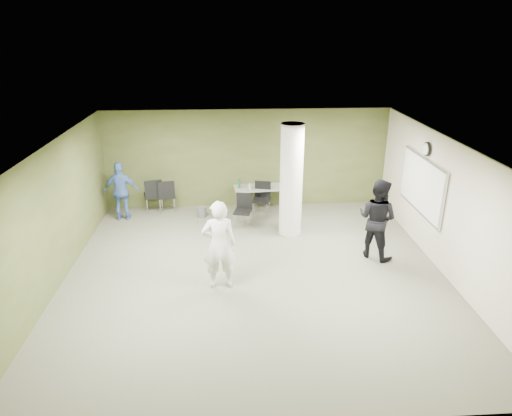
{
  "coord_description": "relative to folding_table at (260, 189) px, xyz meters",
  "views": [
    {
      "loc": [
        -0.5,
        -8.51,
        4.93
      ],
      "look_at": [
        0.08,
        1.0,
        1.1
      ],
      "focal_mm": 32.0,
      "sensor_mm": 36.0,
      "label": 1
    }
  ],
  "objects": [
    {
      "name": "whiteboard",
      "position": [
        3.58,
        -2.35,
        0.85
      ],
      "size": [
        0.05,
        2.3,
        1.3
      ],
      "color": "silver",
      "rests_on": "wall_right_cream"
    },
    {
      "name": "wall_left",
      "position": [
        -4.34,
        -3.55,
        0.75
      ],
      "size": [
        0.02,
        8.0,
        2.8
      ],
      "primitive_type": "cube",
      "color": "#454C24",
      "rests_on": "floor"
    },
    {
      "name": "chair_back_left",
      "position": [
        -2.97,
        0.01,
        -0.07
      ],
      "size": [
        0.6,
        0.6,
        1.0
      ],
      "rotation": [
        0.0,
        0.0,
        3.38
      ],
      "color": "black",
      "rests_on": "floor"
    },
    {
      "name": "column",
      "position": [
        0.66,
        -1.55,
        0.75
      ],
      "size": [
        0.56,
        0.56,
        2.8
      ],
      "primitive_type": "cylinder",
      "color": "silver",
      "rests_on": "floor"
    },
    {
      "name": "folding_table",
      "position": [
        0.0,
        0.0,
        0.0
      ],
      "size": [
        1.53,
        0.77,
        0.95
      ],
      "rotation": [
        0.0,
        0.0,
        0.08
      ],
      "color": "gray",
      "rests_on": "floor"
    },
    {
      "name": "wall_right_cream",
      "position": [
        3.66,
        -3.55,
        0.75
      ],
      "size": [
        0.02,
        8.0,
        2.8
      ],
      "primitive_type": "cube",
      "color": "beige",
      "rests_on": "floor"
    },
    {
      "name": "woman_white",
      "position": [
        -1.08,
        -4.01,
        0.27
      ],
      "size": [
        0.71,
        0.5,
        1.85
      ],
      "primitive_type": "imported",
      "rotation": [
        0.0,
        0.0,
        3.23
      ],
      "color": "silver",
      "rests_on": "floor"
    },
    {
      "name": "floor",
      "position": [
        -0.34,
        -3.55,
        -0.65
      ],
      "size": [
        8.0,
        8.0,
        0.0
      ],
      "primitive_type": "plane",
      "color": "#575645",
      "rests_on": "ground"
    },
    {
      "name": "chair_back_right",
      "position": [
        -2.62,
        0.02,
        -0.1
      ],
      "size": [
        0.56,
        0.56,
        0.96
      ],
      "rotation": [
        0.0,
        0.0,
        3.34
      ],
      "color": "black",
      "rests_on": "floor"
    },
    {
      "name": "wall_back",
      "position": [
        -0.34,
        0.45,
        0.75
      ],
      "size": [
        8.0,
        2.8,
        0.02
      ],
      "primitive_type": "cube",
      "rotation": [
        1.57,
        0.0,
        0.0
      ],
      "color": "#454C24",
      "rests_on": "floor"
    },
    {
      "name": "chair_table_right",
      "position": [
        0.04,
        -0.29,
        -0.11
      ],
      "size": [
        0.56,
        0.56,
        0.93
      ],
      "rotation": [
        0.0,
        0.0,
        -0.25
      ],
      "color": "black",
      "rests_on": "floor"
    },
    {
      "name": "man_black",
      "position": [
        2.42,
        -2.92,
        0.27
      ],
      "size": [
        1.13,
        1.13,
        1.85
      ],
      "primitive_type": "imported",
      "rotation": [
        0.0,
        0.0,
        2.36
      ],
      "color": "black",
      "rests_on": "floor"
    },
    {
      "name": "chair_table_left",
      "position": [
        -0.5,
        -1.02,
        -0.15
      ],
      "size": [
        0.52,
        0.52,
        0.87
      ],
      "rotation": [
        0.0,
        0.0,
        -0.25
      ],
      "color": "black",
      "rests_on": "floor"
    },
    {
      "name": "wastebasket",
      "position": [
        -1.63,
        -0.38,
        -0.51
      ],
      "size": [
        0.25,
        0.25,
        0.29
      ],
      "primitive_type": "cylinder",
      "color": "#4C4C4C",
      "rests_on": "floor"
    },
    {
      "name": "wall_clock",
      "position": [
        3.59,
        -2.35,
        1.7
      ],
      "size": [
        0.06,
        0.32,
        0.32
      ],
      "color": "black",
      "rests_on": "wall_right_cream"
    },
    {
      "name": "man_blue",
      "position": [
        -3.74,
        -0.4,
        0.15
      ],
      "size": [
        0.94,
        0.4,
        1.61
      ],
      "primitive_type": "imported",
      "rotation": [
        0.0,
        0.0,
        3.13
      ],
      "color": "#4467A9",
      "rests_on": "floor"
    },
    {
      "name": "ceiling",
      "position": [
        -0.34,
        -3.55,
        2.15
      ],
      "size": [
        8.0,
        8.0,
        0.0
      ],
      "primitive_type": "plane",
      "rotation": [
        3.14,
        0.0,
        0.0
      ],
      "color": "white",
      "rests_on": "wall_back"
    }
  ]
}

